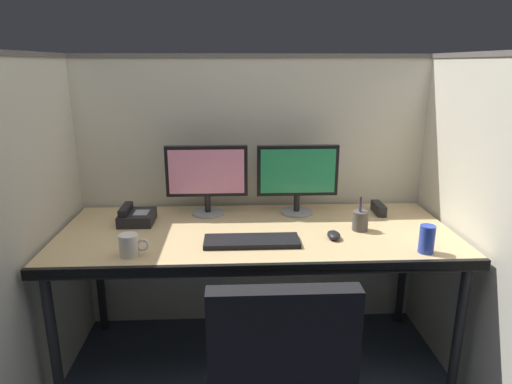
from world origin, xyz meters
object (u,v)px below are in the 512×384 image
object	(u,v)px
monitor_left	(207,175)
monitor_right	(297,175)
desk_phone	(136,217)
computer_mouse	(334,235)
red_stapler	(379,208)
coffee_mug	(130,245)
pen_cup	(360,221)
soda_can	(426,239)
desk	(257,241)
keyboard_main	(252,241)

from	to	relation	value
monitor_left	monitor_right	bearing A→B (deg)	-1.08
monitor_left	desk_phone	world-z (taller)	monitor_left
monitor_right	computer_mouse	world-z (taller)	monitor_right
monitor_right	computer_mouse	distance (m)	0.44
red_stapler	monitor_right	bearing A→B (deg)	177.42
desk_phone	coffee_mug	bearing A→B (deg)	-81.77
desk_phone	pen_cup	distance (m)	1.12
red_stapler	pen_cup	size ratio (longest dim) A/B	0.89
monitor_right	red_stapler	distance (m)	0.48
soda_can	pen_cup	size ratio (longest dim) A/B	0.72
desk_phone	soda_can	xyz separation A→B (m)	(1.32, -0.43, 0.03)
monitor_right	pen_cup	size ratio (longest dim) A/B	2.54
desk	monitor_left	distance (m)	0.45
monitor_left	soda_can	distance (m)	1.12
desk	computer_mouse	bearing A→B (deg)	-17.64
keyboard_main	coffee_mug	world-z (taller)	coffee_mug
desk	monitor_right	bearing A→B (deg)	48.19
pen_cup	desk_phone	bearing A→B (deg)	171.90
monitor_right	soda_can	world-z (taller)	monitor_right
monitor_left	soda_can	xyz separation A→B (m)	(0.96, -0.55, -0.15)
desk_phone	red_stapler	size ratio (longest dim) A/B	1.27
coffee_mug	pen_cup	distance (m)	1.08
keyboard_main	desk_phone	world-z (taller)	desk_phone
red_stapler	pen_cup	world-z (taller)	pen_cup
red_stapler	soda_can	world-z (taller)	soda_can
monitor_left	keyboard_main	bearing A→B (deg)	-62.23
computer_mouse	keyboard_main	bearing A→B (deg)	-174.12
pen_cup	desk	bearing A→B (deg)	178.94
monitor_left	computer_mouse	bearing A→B (deg)	-32.08
red_stapler	desk_phone	bearing A→B (deg)	-176.09
pen_cup	computer_mouse	bearing A→B (deg)	-145.66
desk	computer_mouse	xyz separation A→B (m)	(0.35, -0.11, 0.07)
keyboard_main	computer_mouse	size ratio (longest dim) A/B	4.48
keyboard_main	desk_phone	size ratio (longest dim) A/B	2.26
monitor_left	soda_can	world-z (taller)	monitor_left
monitor_left	coffee_mug	distance (m)	0.63
coffee_mug	keyboard_main	bearing A→B (deg)	11.90
desk	monitor_right	distance (m)	0.43
coffee_mug	pen_cup	xyz separation A→B (m)	(1.05, 0.25, 0.00)
desk	computer_mouse	size ratio (longest dim) A/B	19.79
desk_phone	monitor_right	bearing A→B (deg)	7.32
computer_mouse	desk_phone	world-z (taller)	desk_phone
computer_mouse	coffee_mug	world-z (taller)	coffee_mug
red_stapler	coffee_mug	bearing A→B (deg)	-157.84
soda_can	pen_cup	bearing A→B (deg)	127.59
desk	monitor_right	world-z (taller)	monitor_right
red_stapler	coffee_mug	distance (m)	1.32
computer_mouse	desk_phone	size ratio (longest dim) A/B	0.51
keyboard_main	soda_can	distance (m)	0.76
keyboard_main	desk_phone	bearing A→B (deg)	152.51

